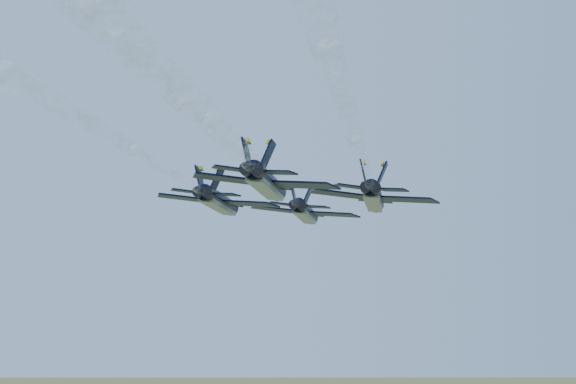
{
  "coord_description": "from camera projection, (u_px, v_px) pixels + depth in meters",
  "views": [
    {
      "loc": [
        -6.33,
        -96.84,
        92.58
      ],
      "look_at": [
        2.66,
        1.12,
        104.14
      ],
      "focal_mm": 55.0,
      "sensor_mm": 36.0,
      "label": 1
    }
  ],
  "objects": [
    {
      "name": "jet_right",
      "position": [
        374.0,
        198.0,
        95.28
      ],
      "size": [
        13.7,
        18.29,
        3.94
      ],
      "rotation": [
        0.0,
        0.1,
        -0.23
      ],
      "color": "black"
    },
    {
      "name": "jet_left",
      "position": [
        219.0,
        202.0,
        99.36
      ],
      "size": [
        13.7,
        18.29,
        3.94
      ],
      "rotation": [
        0.0,
        0.1,
        -0.23
      ],
      "color": "black"
    },
    {
      "name": "smoke_trail_lead",
      "position": [
        155.0,
        92.0,
        46.0
      ],
      "size": [
        22.44,
        89.53,
        2.44
      ],
      "rotation": [
        0.0,
        0.1,
        -0.23
      ],
      "color": "white"
    },
    {
      "name": "jet_lead",
      "position": [
        306.0,
        212.0,
        112.24
      ],
      "size": [
        13.7,
        18.29,
        3.94
      ],
      "rotation": [
        0.0,
        0.1,
        -0.23
      ],
      "color": "black"
    },
    {
      "name": "jet_slot",
      "position": [
        267.0,
        183.0,
        82.86
      ],
      "size": [
        13.7,
        18.29,
        3.94
      ],
      "rotation": [
        0.0,
        0.1,
        -0.23
      ],
      "color": "black"
    }
  ]
}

